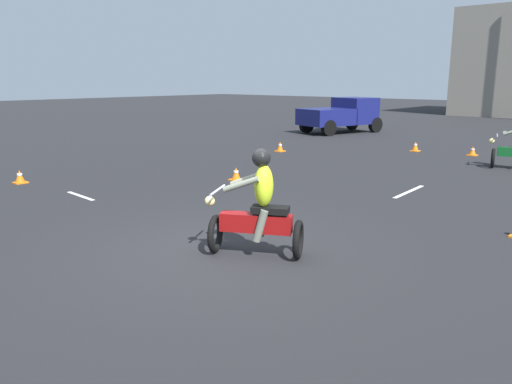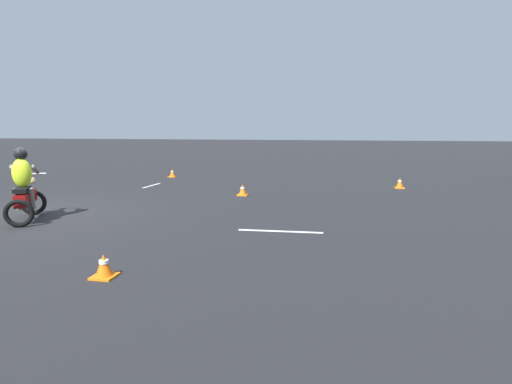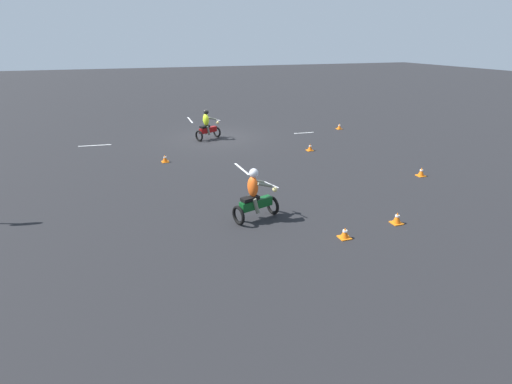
{
  "view_description": "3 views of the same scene",
  "coord_description": "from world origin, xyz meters",
  "px_view_note": "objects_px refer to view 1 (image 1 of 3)",
  "views": [
    {
      "loc": [
        5.34,
        -5.24,
        2.65
      ],
      "look_at": [
        0.54,
        0.23,
        1.0
      ],
      "focal_mm": 35.0,
      "sensor_mm": 36.0,
      "label": 1
    },
    {
      "loc": [
        8.22,
        7.05,
        2.09
      ],
      "look_at": [
        1.01,
        5.63,
        0.9
      ],
      "focal_mm": 28.0,
      "sensor_mm": 36.0,
      "label": 2
    },
    {
      "loc": [
        5.14,
        21.63,
        5.23
      ],
      "look_at": [
        1.47,
        11.02,
        0.9
      ],
      "focal_mm": 28.0,
      "sensor_mm": 36.0,
      "label": 3
    }
  ],
  "objects_px": {
    "motorcycle_rider_foreground": "(258,210)",
    "traffic_cone_near_left": "(236,174)",
    "traffic_cone_mid_center": "(415,147)",
    "traffic_cone_far_right": "(280,147)",
    "traffic_cone_far_center": "(473,151)",
    "traffic_cone_mid_left": "(20,177)",
    "pickup_truck": "(342,114)"
  },
  "relations": [
    {
      "from": "motorcycle_rider_foreground",
      "to": "pickup_truck",
      "type": "height_order",
      "value": "pickup_truck"
    },
    {
      "from": "motorcycle_rider_foreground",
      "to": "traffic_cone_far_right",
      "type": "height_order",
      "value": "motorcycle_rider_foreground"
    },
    {
      "from": "traffic_cone_far_center",
      "to": "traffic_cone_mid_left",
      "type": "bearing_deg",
      "value": -119.54
    },
    {
      "from": "traffic_cone_mid_center",
      "to": "traffic_cone_mid_left",
      "type": "bearing_deg",
      "value": -112.85
    },
    {
      "from": "traffic_cone_mid_center",
      "to": "traffic_cone_near_left",
      "type": "bearing_deg",
      "value": -98.55
    },
    {
      "from": "motorcycle_rider_foreground",
      "to": "traffic_cone_near_left",
      "type": "relative_size",
      "value": 4.81
    },
    {
      "from": "traffic_cone_mid_left",
      "to": "traffic_cone_far_right",
      "type": "xyz_separation_m",
      "value": [
        1.46,
        9.03,
        0.01
      ]
    },
    {
      "from": "traffic_cone_near_left",
      "to": "traffic_cone_far_center",
      "type": "relative_size",
      "value": 1.07
    },
    {
      "from": "traffic_cone_far_right",
      "to": "traffic_cone_mid_center",
      "type": "bearing_deg",
      "value": 42.05
    },
    {
      "from": "pickup_truck",
      "to": "traffic_cone_mid_center",
      "type": "bearing_deg",
      "value": -18.65
    },
    {
      "from": "motorcycle_rider_foreground",
      "to": "pickup_truck",
      "type": "relative_size",
      "value": 0.37
    },
    {
      "from": "motorcycle_rider_foreground",
      "to": "traffic_cone_far_right",
      "type": "relative_size",
      "value": 4.53
    },
    {
      "from": "traffic_cone_far_center",
      "to": "traffic_cone_far_right",
      "type": "bearing_deg",
      "value": -147.13
    },
    {
      "from": "traffic_cone_far_right",
      "to": "traffic_cone_far_center",
      "type": "height_order",
      "value": "traffic_cone_far_right"
    },
    {
      "from": "traffic_cone_near_left",
      "to": "traffic_cone_mid_center",
      "type": "relative_size",
      "value": 0.94
    },
    {
      "from": "motorcycle_rider_foreground",
      "to": "traffic_cone_far_center",
      "type": "bearing_deg",
      "value": -23.78
    },
    {
      "from": "traffic_cone_mid_left",
      "to": "traffic_cone_far_center",
      "type": "height_order",
      "value": "traffic_cone_mid_left"
    },
    {
      "from": "traffic_cone_near_left",
      "to": "traffic_cone_mid_center",
      "type": "height_order",
      "value": "traffic_cone_mid_center"
    },
    {
      "from": "pickup_truck",
      "to": "traffic_cone_far_right",
      "type": "xyz_separation_m",
      "value": [
        1.9,
        -7.35,
        -0.75
      ]
    },
    {
      "from": "traffic_cone_mid_center",
      "to": "traffic_cone_far_center",
      "type": "distance_m",
      "value": 2.01
    },
    {
      "from": "motorcycle_rider_foreground",
      "to": "traffic_cone_mid_center",
      "type": "relative_size",
      "value": 4.53
    },
    {
      "from": "motorcycle_rider_foreground",
      "to": "traffic_cone_near_left",
      "type": "bearing_deg",
      "value": 18.42
    },
    {
      "from": "motorcycle_rider_foreground",
      "to": "traffic_cone_near_left",
      "type": "distance_m",
      "value": 5.9
    },
    {
      "from": "pickup_truck",
      "to": "traffic_cone_far_center",
      "type": "bearing_deg",
      "value": -9.19
    },
    {
      "from": "traffic_cone_near_left",
      "to": "pickup_truck",
      "type": "bearing_deg",
      "value": 109.62
    },
    {
      "from": "traffic_cone_far_center",
      "to": "pickup_truck",
      "type": "bearing_deg",
      "value": 154.67
    },
    {
      "from": "traffic_cone_mid_center",
      "to": "traffic_cone_mid_left",
      "type": "relative_size",
      "value": 1.07
    },
    {
      "from": "traffic_cone_mid_left",
      "to": "motorcycle_rider_foreground",
      "type": "bearing_deg",
      "value": -0.17
    },
    {
      "from": "motorcycle_rider_foreground",
      "to": "traffic_cone_far_center",
      "type": "distance_m",
      "value": 12.83
    },
    {
      "from": "motorcycle_rider_foreground",
      "to": "traffic_cone_mid_left",
      "type": "bearing_deg",
      "value": 61.42
    },
    {
      "from": "traffic_cone_mid_center",
      "to": "traffic_cone_mid_left",
      "type": "xyz_separation_m",
      "value": [
        -5.24,
        -12.43,
        -0.01
      ]
    },
    {
      "from": "traffic_cone_mid_center",
      "to": "traffic_cone_far_right",
      "type": "bearing_deg",
      "value": -137.95
    }
  ]
}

